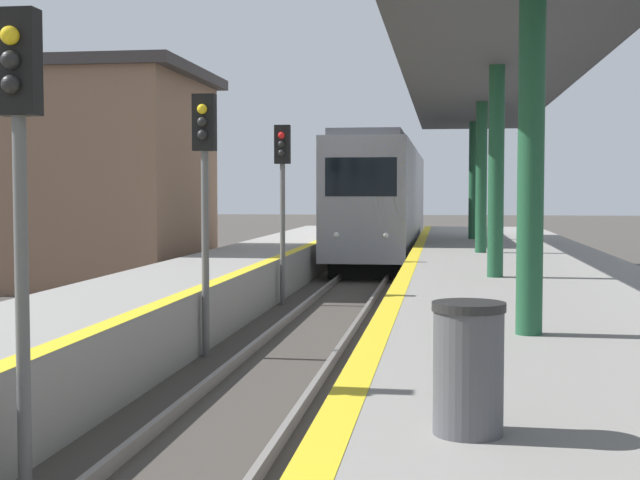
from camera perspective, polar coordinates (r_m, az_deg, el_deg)
The scene contains 6 objects.
train at distance 36.25m, azimuth 4.18°, elevation 2.56°, with size 2.60×21.24×4.54m.
signal_near at distance 8.03m, azimuth -18.72°, elevation 5.04°, with size 0.36×0.31×4.21m.
signal_mid at distance 14.34m, azimuth -7.40°, elevation 4.27°, with size 0.36×0.31×4.21m.
signal_far at distance 20.83m, azimuth -2.42°, elevation 3.93°, with size 0.36×0.31×4.21m.
station_canopy at distance 17.22m, azimuth 11.27°, elevation 10.79°, with size 3.63×34.11×4.17m.
trash_bin at distance 6.05m, azimuth 9.47°, elevation -8.07°, with size 0.49×0.49×0.88m.
Camera 1 is at (2.40, -1.51, 2.66)m, focal length 50.00 mm.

